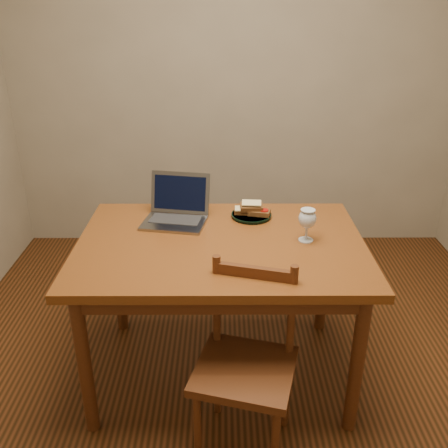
{
  "coord_description": "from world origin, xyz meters",
  "views": [
    {
      "loc": [
        -0.1,
        -1.96,
        1.75
      ],
      "look_at": [
        -0.09,
        0.12,
        0.8
      ],
      "focal_mm": 40.0,
      "sensor_mm": 36.0,
      "label": 1
    }
  ],
  "objects_px": {
    "laptop": "(177,208)",
    "table": "(221,258)",
    "chair": "(246,357)",
    "plate": "(251,215)",
    "milk_glass": "(307,225)"
  },
  "relations": [
    {
      "from": "laptop",
      "to": "table",
      "type": "bearing_deg",
      "value": -38.89
    },
    {
      "from": "chair",
      "to": "plate",
      "type": "bearing_deg",
      "value": 100.91
    },
    {
      "from": "table",
      "to": "milk_glass",
      "type": "xyz_separation_m",
      "value": [
        0.39,
        0.01,
        0.16
      ]
    },
    {
      "from": "table",
      "to": "laptop",
      "type": "xyz_separation_m",
      "value": [
        -0.22,
        0.25,
        0.14
      ]
    },
    {
      "from": "chair",
      "to": "plate",
      "type": "relative_size",
      "value": 2.31
    },
    {
      "from": "table",
      "to": "plate",
      "type": "bearing_deg",
      "value": 60.8
    },
    {
      "from": "table",
      "to": "chair",
      "type": "distance_m",
      "value": 0.49
    },
    {
      "from": "table",
      "to": "milk_glass",
      "type": "distance_m",
      "value": 0.42
    },
    {
      "from": "table",
      "to": "chair",
      "type": "xyz_separation_m",
      "value": [
        0.1,
        -0.44,
        -0.21
      ]
    },
    {
      "from": "milk_glass",
      "to": "laptop",
      "type": "height_order",
      "value": "laptop"
    },
    {
      "from": "table",
      "to": "plate",
      "type": "xyz_separation_m",
      "value": [
        0.15,
        0.27,
        0.09
      ]
    },
    {
      "from": "chair",
      "to": "milk_glass",
      "type": "distance_m",
      "value": 0.65
    },
    {
      "from": "chair",
      "to": "milk_glass",
      "type": "relative_size",
      "value": 3.01
    },
    {
      "from": "table",
      "to": "plate",
      "type": "distance_m",
      "value": 0.33
    },
    {
      "from": "chair",
      "to": "laptop",
      "type": "height_order",
      "value": "laptop"
    }
  ]
}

